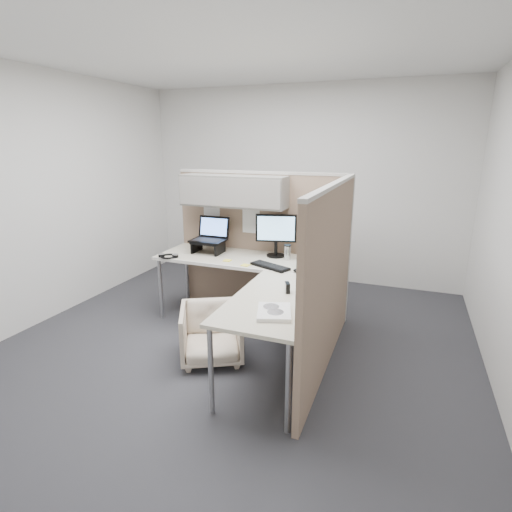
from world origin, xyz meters
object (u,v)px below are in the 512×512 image
(office_chair, at_px, (212,331))
(monitor_left, at_px, (276,232))
(desk, at_px, (254,276))
(keyboard, at_px, (270,266))

(office_chair, xyz_separation_m, monitor_left, (0.26, 1.06, 0.72))
(desk, relative_size, monitor_left, 4.29)
(monitor_left, bearing_deg, office_chair, -117.62)
(office_chair, relative_size, monitor_left, 1.21)
(office_chair, bearing_deg, desk, 36.79)
(office_chair, height_order, monitor_left, monitor_left)
(keyboard, bearing_deg, monitor_left, 123.36)
(desk, relative_size, keyboard, 4.72)
(desk, distance_m, monitor_left, 0.66)
(monitor_left, xyz_separation_m, keyboard, (0.07, -0.40, -0.26))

